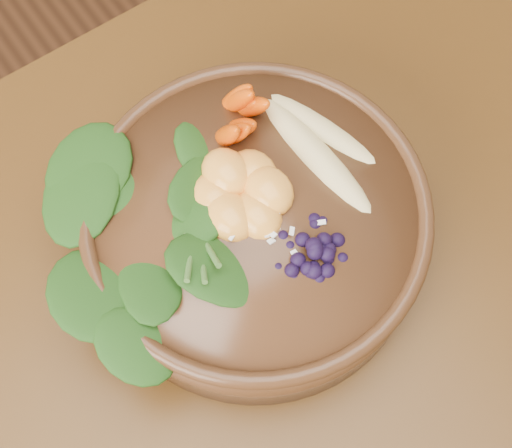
% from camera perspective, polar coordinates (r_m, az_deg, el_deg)
% --- Properties ---
extents(dining_table, '(1.60, 0.90, 0.75)m').
position_cam_1_polar(dining_table, '(0.77, 1.20, -13.89)').
color(dining_table, '#331C0C').
rests_on(dining_table, ground).
extents(stoneware_bowl, '(0.38, 0.38, 0.09)m').
position_cam_1_polar(stoneware_bowl, '(0.68, 0.00, -0.34)').
color(stoneware_bowl, '#4A2B15').
rests_on(stoneware_bowl, dining_table).
extents(kale_heap, '(0.24, 0.23, 0.05)m').
position_cam_1_polar(kale_heap, '(0.63, -7.54, 2.76)').
color(kale_heap, '#214616').
rests_on(kale_heap, stoneware_bowl).
extents(carrot_cluster, '(0.08, 0.08, 0.09)m').
position_cam_1_polar(carrot_cluster, '(0.65, -2.19, 10.85)').
color(carrot_cluster, '#E24400').
rests_on(carrot_cluster, stoneware_bowl).
extents(banana_halves, '(0.08, 0.18, 0.03)m').
position_cam_1_polar(banana_halves, '(0.66, 5.16, 7.29)').
color(banana_halves, '#E0CC84').
rests_on(banana_halves, stoneware_bowl).
extents(mandarin_cluster, '(0.11, 0.12, 0.04)m').
position_cam_1_polar(mandarin_cluster, '(0.63, -1.19, 3.08)').
color(mandarin_cluster, orange).
rests_on(mandarin_cluster, stoneware_bowl).
extents(blueberry_pile, '(0.17, 0.14, 0.04)m').
position_cam_1_polar(blueberry_pile, '(0.60, 4.82, -1.61)').
color(blueberry_pile, black).
rests_on(blueberry_pile, stoneware_bowl).
extents(coconut_flakes, '(0.11, 0.10, 0.01)m').
position_cam_1_polar(coconut_flakes, '(0.63, 1.61, 0.24)').
color(coconut_flakes, white).
rests_on(coconut_flakes, stoneware_bowl).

